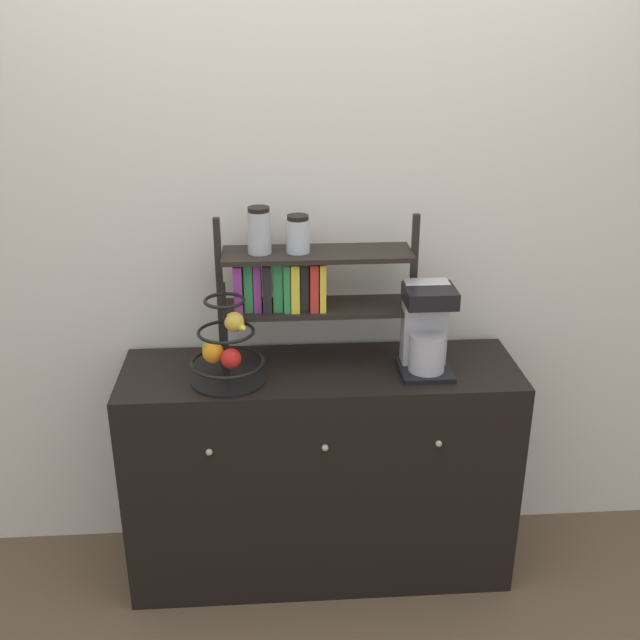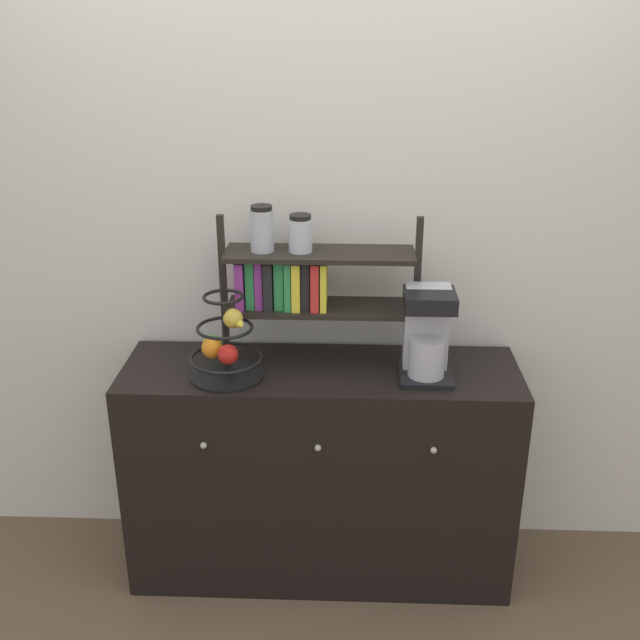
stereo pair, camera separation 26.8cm
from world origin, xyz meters
name	(u,v)px [view 2 (the right image)]	position (x,y,z in m)	size (l,w,h in m)	color
ground_plane	(318,601)	(0.00, 0.00, 0.00)	(12.00, 12.00, 0.00)	brown
wall_back	(323,241)	(0.00, 0.49, 1.30)	(7.00, 0.05, 2.60)	silver
sideboard	(320,471)	(0.00, 0.22, 0.44)	(1.47, 0.46, 0.89)	black
coffee_maker	(427,334)	(0.38, 0.19, 1.05)	(0.19, 0.20, 0.33)	black
fruit_stand	(224,345)	(-0.34, 0.15, 1.01)	(0.26, 0.26, 0.37)	black
shelf_hutch	(296,275)	(-0.09, 0.30, 1.23)	(0.73, 0.20, 0.59)	black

